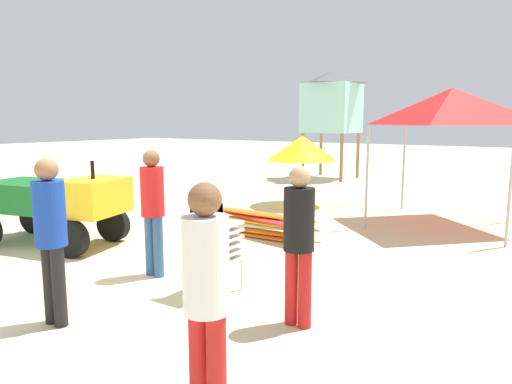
% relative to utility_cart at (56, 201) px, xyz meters
% --- Properties ---
extents(ground, '(80.00, 80.00, 0.00)m').
position_rel_utility_cart_xyz_m(ground, '(1.98, -1.04, -0.78)').
color(ground, beige).
extents(utility_cart, '(2.77, 1.84, 1.50)m').
position_rel_utility_cart_xyz_m(utility_cart, '(0.00, 0.00, 0.00)').
color(utility_cart, '#146023').
rests_on(utility_cart, ground).
extents(stacked_plastic_chairs, '(0.48, 0.48, 1.29)m').
position_rel_utility_cart_xyz_m(stacked_plastic_chairs, '(3.76, -0.33, -0.04)').
color(stacked_plastic_chairs, silver).
rests_on(stacked_plastic_chairs, ground).
extents(surfboard_pile, '(2.73, 0.93, 0.48)m').
position_rel_utility_cart_xyz_m(surfboard_pile, '(2.71, 2.41, -0.53)').
color(surfboard_pile, orange).
rests_on(surfboard_pile, ground).
extents(lifeguard_near_left, '(0.32, 0.32, 1.70)m').
position_rel_utility_cart_xyz_m(lifeguard_near_left, '(5.07, -0.54, 0.19)').
color(lifeguard_near_left, red).
rests_on(lifeguard_near_left, ground).
extents(lifeguard_near_center, '(0.32, 0.32, 1.75)m').
position_rel_utility_cart_xyz_m(lifeguard_near_center, '(5.32, -2.33, 0.22)').
color(lifeguard_near_center, red).
rests_on(lifeguard_near_center, ground).
extents(lifeguard_near_right, '(0.32, 0.32, 1.78)m').
position_rel_utility_cart_xyz_m(lifeguard_near_right, '(2.91, -1.94, 0.24)').
color(lifeguard_near_right, black).
rests_on(lifeguard_near_right, ground).
extents(lifeguard_far_right, '(0.32, 0.32, 1.77)m').
position_rel_utility_cart_xyz_m(lifeguard_far_right, '(2.63, -0.23, 0.24)').
color(lifeguard_far_right, '#33598C').
rests_on(lifeguard_far_right, ground).
extents(popup_canopy, '(2.57, 2.57, 2.82)m').
position_rel_utility_cart_xyz_m(popup_canopy, '(5.31, 5.45, 1.66)').
color(popup_canopy, '#B2B2B7').
rests_on(popup_canopy, ground).
extents(lifeguard_tower, '(1.98, 1.98, 3.98)m').
position_rel_utility_cart_xyz_m(lifeguard_tower, '(-0.06, 11.48, 2.08)').
color(lifeguard_tower, olive).
rests_on(lifeguard_tower, ground).
extents(beach_umbrella_left, '(1.78, 1.78, 1.79)m').
position_rel_utility_cart_xyz_m(beach_umbrella_left, '(1.75, 5.77, 0.70)').
color(beach_umbrella_left, beige).
rests_on(beach_umbrella_left, ground).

